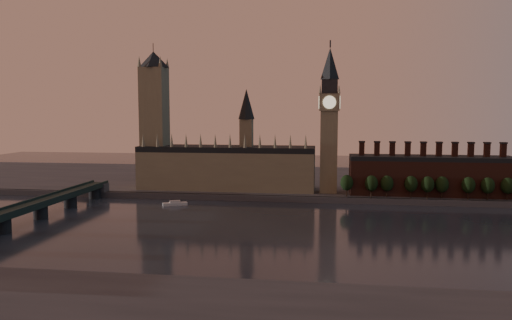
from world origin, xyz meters
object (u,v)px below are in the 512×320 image
(victoria_tower, at_px, (155,115))
(westminster_bridge, at_px, (20,213))
(river_boat, at_px, (175,203))
(big_ben, at_px, (329,118))

(victoria_tower, xyz_separation_m, westminster_bridge, (-35.00, -117.70, -51.65))
(river_boat, bearing_deg, westminster_bridge, -157.24)
(victoria_tower, relative_size, westminster_bridge, 0.54)
(westminster_bridge, xyz_separation_m, river_boat, (64.82, 69.87, -6.22))
(victoria_tower, height_order, big_ben, victoria_tower)
(big_ben, bearing_deg, river_boat, -156.86)
(victoria_tower, distance_m, big_ben, 130.12)
(westminster_bridge, bearing_deg, big_ben, 34.33)
(big_ben, xyz_separation_m, westminster_bridge, (-165.00, -112.70, -49.39))
(victoria_tower, height_order, westminster_bridge, victoria_tower)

